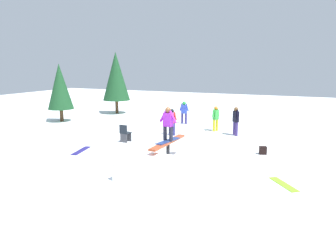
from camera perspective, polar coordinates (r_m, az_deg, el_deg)
ground_plane at (r=12.88m, az=0.00°, el=-6.29°), size 60.00×60.00×0.00m
rail_feature at (r=12.69m, az=0.00°, el=-3.21°), size 2.71×0.35×0.84m
snow_kicker_ramp at (r=11.28m, az=-3.90°, el=-7.24°), size 1.84×1.54×0.60m
main_rider_on_rail at (r=12.52m, az=0.00°, el=0.29°), size 1.40×0.78×1.33m
bystander_blue at (r=20.89m, az=2.82°, el=2.58°), size 0.23×0.65×1.44m
bystander_red at (r=17.50m, az=0.69°, el=0.97°), size 0.26×0.63×1.42m
bystander_green at (r=18.75m, az=8.31°, el=1.52°), size 0.62×0.31×1.43m
bystander_black at (r=17.79m, az=11.72°, el=1.11°), size 0.57×0.48×1.53m
loose_snowboard_lime at (r=11.20m, az=19.48°, el=-9.54°), size 1.23×1.02×0.02m
loose_snowboard_navy at (r=14.98m, az=-14.91°, el=-4.16°), size 1.48×0.60×0.02m
folding_chair at (r=16.14m, az=-7.47°, el=-1.35°), size 0.48×0.48×0.88m
backpack_on_snow at (r=14.48m, az=16.19°, el=-4.10°), size 0.30×0.35×0.34m
pine_tree_near at (r=25.48m, az=-9.04°, el=8.54°), size 2.06×2.06×4.67m
pine_tree_far at (r=22.73m, az=-18.31°, el=6.52°), size 1.67×1.67×3.80m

